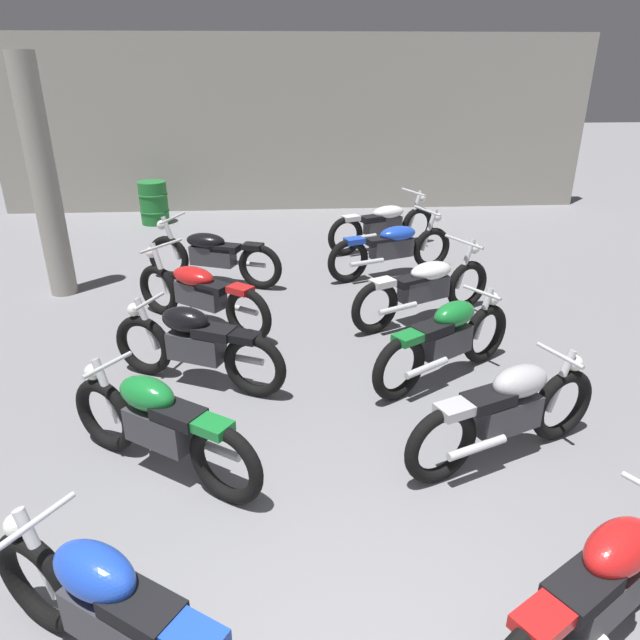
{
  "coord_description": "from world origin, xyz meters",
  "views": [
    {
      "loc": [
        -0.4,
        -1.52,
        3.09
      ],
      "look_at": [
        0.0,
        4.14,
        0.55
      ],
      "focal_mm": 32.81,
      "sensor_mm": 36.0,
      "label": 1
    }
  ],
  "objects_px": {
    "support_pillar": "(44,181)",
    "motorcycle_right_row_0": "(601,591)",
    "motorcycle_left_row_0": "(114,614)",
    "motorcycle_left_row_1": "(159,424)",
    "motorcycle_left_row_4": "(212,254)",
    "motorcycle_right_row_5": "(384,224)",
    "motorcycle_left_row_3": "(200,293)",
    "oil_drum": "(154,203)",
    "motorcycle_left_row_2": "(196,344)",
    "motorcycle_right_row_2": "(446,339)",
    "motorcycle_right_row_4": "(392,247)",
    "motorcycle_right_row_1": "(508,411)",
    "motorcycle_right_row_3": "(425,287)"
  },
  "relations": [
    {
      "from": "support_pillar",
      "to": "motorcycle_right_row_0",
      "type": "distance_m",
      "value": 7.74
    },
    {
      "from": "motorcycle_left_row_0",
      "to": "motorcycle_left_row_1",
      "type": "height_order",
      "value": "same"
    },
    {
      "from": "motorcycle_left_row_0",
      "to": "motorcycle_left_row_1",
      "type": "xyz_separation_m",
      "value": [
        -0.08,
        1.73,
        0.0
      ]
    },
    {
      "from": "motorcycle_left_row_4",
      "to": "motorcycle_right_row_5",
      "type": "relative_size",
      "value": 1.01
    },
    {
      "from": "motorcycle_left_row_3",
      "to": "oil_drum",
      "type": "height_order",
      "value": "motorcycle_left_row_3"
    },
    {
      "from": "motorcycle_left_row_2",
      "to": "oil_drum",
      "type": "relative_size",
      "value": 2.16
    },
    {
      "from": "motorcycle_left_row_2",
      "to": "motorcycle_right_row_5",
      "type": "xyz_separation_m",
      "value": [
        2.7,
        4.55,
        -0.01
      ]
    },
    {
      "from": "support_pillar",
      "to": "motorcycle_left_row_2",
      "type": "xyz_separation_m",
      "value": [
        2.25,
        -2.76,
        -1.14
      ]
    },
    {
      "from": "motorcycle_left_row_0",
      "to": "motorcycle_left_row_1",
      "type": "distance_m",
      "value": 1.73
    },
    {
      "from": "support_pillar",
      "to": "motorcycle_right_row_2",
      "type": "relative_size",
      "value": 1.87
    },
    {
      "from": "support_pillar",
      "to": "motorcycle_left_row_2",
      "type": "bearing_deg",
      "value": -50.86
    },
    {
      "from": "motorcycle_left_row_2",
      "to": "motorcycle_left_row_3",
      "type": "relative_size",
      "value": 1.02
    },
    {
      "from": "support_pillar",
      "to": "motorcycle_right_row_5",
      "type": "xyz_separation_m",
      "value": [
        4.95,
        1.78,
        -1.15
      ]
    },
    {
      "from": "motorcycle_left_row_2",
      "to": "motorcycle_left_row_4",
      "type": "height_order",
      "value": "motorcycle_left_row_4"
    },
    {
      "from": "motorcycle_left_row_0",
      "to": "motorcycle_right_row_4",
      "type": "height_order",
      "value": "motorcycle_right_row_4"
    },
    {
      "from": "motorcycle_right_row_2",
      "to": "motorcycle_left_row_0",
      "type": "bearing_deg",
      "value": -130.03
    },
    {
      "from": "motorcycle_left_row_3",
      "to": "motorcycle_right_row_4",
      "type": "bearing_deg",
      "value": 32.49
    },
    {
      "from": "motorcycle_left_row_4",
      "to": "motorcycle_right_row_0",
      "type": "relative_size",
      "value": 1.19
    },
    {
      "from": "motorcycle_left_row_0",
      "to": "motorcycle_left_row_2",
      "type": "height_order",
      "value": "same"
    },
    {
      "from": "motorcycle_right_row_0",
      "to": "motorcycle_right_row_1",
      "type": "height_order",
      "value": "same"
    },
    {
      "from": "motorcycle_left_row_4",
      "to": "motorcycle_right_row_3",
      "type": "xyz_separation_m",
      "value": [
        2.82,
        -1.55,
        0.0
      ]
    },
    {
      "from": "oil_drum",
      "to": "motorcycle_left_row_3",
      "type": "bearing_deg",
      "value": -73.54
    },
    {
      "from": "motorcycle_left_row_3",
      "to": "motorcycle_right_row_2",
      "type": "height_order",
      "value": "motorcycle_left_row_3"
    },
    {
      "from": "motorcycle_right_row_0",
      "to": "motorcycle_right_row_5",
      "type": "xyz_separation_m",
      "value": [
        0.13,
        7.73,
        -0.01
      ]
    },
    {
      "from": "motorcycle_left_row_3",
      "to": "motorcycle_right_row_3",
      "type": "distance_m",
      "value": 2.82
    },
    {
      "from": "motorcycle_right_row_2",
      "to": "motorcycle_right_row_3",
      "type": "bearing_deg",
      "value": 85.0
    },
    {
      "from": "motorcycle_left_row_1",
      "to": "motorcycle_right_row_2",
      "type": "distance_m",
      "value": 2.99
    },
    {
      "from": "support_pillar",
      "to": "motorcycle_right_row_2",
      "type": "xyz_separation_m",
      "value": [
        4.81,
        -2.83,
        -1.14
      ]
    },
    {
      "from": "motorcycle_right_row_2",
      "to": "motorcycle_left_row_2",
      "type": "bearing_deg",
      "value": 178.61
    },
    {
      "from": "motorcycle_left_row_1",
      "to": "oil_drum",
      "type": "bearing_deg",
      "value": 100.9
    },
    {
      "from": "motorcycle_left_row_1",
      "to": "motorcycle_right_row_5",
      "type": "relative_size",
      "value": 0.83
    },
    {
      "from": "motorcycle_right_row_2",
      "to": "motorcycle_right_row_4",
      "type": "height_order",
      "value": "motorcycle_right_row_4"
    },
    {
      "from": "motorcycle_right_row_1",
      "to": "motorcycle_right_row_3",
      "type": "relative_size",
      "value": 0.93
    },
    {
      "from": "motorcycle_right_row_0",
      "to": "support_pillar",
      "type": "bearing_deg",
      "value": 129.0
    },
    {
      "from": "motorcycle_right_row_0",
      "to": "motorcycle_left_row_4",
      "type": "bearing_deg",
      "value": 113.55
    },
    {
      "from": "motorcycle_right_row_4",
      "to": "motorcycle_left_row_3",
      "type": "bearing_deg",
      "value": -147.51
    },
    {
      "from": "support_pillar",
      "to": "motorcycle_left_row_1",
      "type": "height_order",
      "value": "support_pillar"
    },
    {
      "from": "motorcycle_left_row_3",
      "to": "motorcycle_left_row_0",
      "type": "bearing_deg",
      "value": -88.8
    },
    {
      "from": "motorcycle_left_row_2",
      "to": "motorcycle_right_row_4",
      "type": "height_order",
      "value": "motorcycle_right_row_4"
    },
    {
      "from": "support_pillar",
      "to": "motorcycle_left_row_3",
      "type": "distance_m",
      "value": 2.75
    },
    {
      "from": "motorcycle_left_row_2",
      "to": "oil_drum",
      "type": "bearing_deg",
      "value": 104.04
    },
    {
      "from": "motorcycle_left_row_2",
      "to": "motorcycle_right_row_3",
      "type": "distance_m",
      "value": 3.06
    },
    {
      "from": "support_pillar",
      "to": "motorcycle_right_row_4",
      "type": "distance_m",
      "value": 5.0
    },
    {
      "from": "motorcycle_right_row_2",
      "to": "oil_drum",
      "type": "xyz_separation_m",
      "value": [
        -4.22,
        6.7,
        -0.03
      ]
    },
    {
      "from": "motorcycle_right_row_1",
      "to": "motorcycle_left_row_3",
      "type": "bearing_deg",
      "value": 134.62
    },
    {
      "from": "motorcycle_left_row_0",
      "to": "motorcycle_left_row_2",
      "type": "xyz_separation_m",
      "value": [
        0.03,
        3.15,
        0.0
      ]
    },
    {
      "from": "motorcycle_left_row_2",
      "to": "motorcycle_right_row_5",
      "type": "bearing_deg",
      "value": 59.33
    },
    {
      "from": "motorcycle_left_row_0",
      "to": "motorcycle_right_row_0",
      "type": "relative_size",
      "value": 0.98
    },
    {
      "from": "motorcycle_right_row_3",
      "to": "motorcycle_left_row_4",
      "type": "bearing_deg",
      "value": 151.2
    },
    {
      "from": "motorcycle_right_row_1",
      "to": "motorcycle_left_row_0",
      "type": "bearing_deg",
      "value": -147.72
    }
  ]
}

